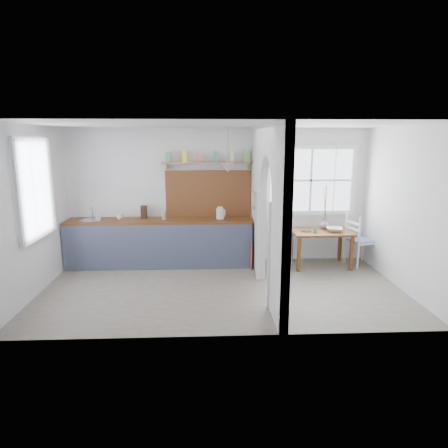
{
  "coord_description": "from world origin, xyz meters",
  "views": [
    {
      "loc": [
        -0.25,
        -6.14,
        2.38
      ],
      "look_at": [
        0.04,
        0.32,
        1.01
      ],
      "focal_mm": 32.0,
      "sensor_mm": 36.0,
      "label": 1
    }
  ],
  "objects_px": {
    "chair_left": "(280,244)",
    "vase": "(325,224)",
    "kettle": "(220,213)",
    "chair_right": "(361,240)",
    "dining_table": "(320,248)"
  },
  "relations": [
    {
      "from": "kettle",
      "to": "dining_table",
      "type": "bearing_deg",
      "value": -30.14
    },
    {
      "from": "dining_table",
      "to": "chair_right",
      "type": "relative_size",
      "value": 1.11
    },
    {
      "from": "chair_right",
      "to": "vase",
      "type": "xyz_separation_m",
      "value": [
        -0.69,
        0.15,
        0.28
      ]
    },
    {
      "from": "chair_left",
      "to": "vase",
      "type": "xyz_separation_m",
      "value": [
        0.89,
        0.18,
        0.33
      ]
    },
    {
      "from": "dining_table",
      "to": "vase",
      "type": "relative_size",
      "value": 6.1
    },
    {
      "from": "chair_left",
      "to": "chair_right",
      "type": "height_order",
      "value": "chair_right"
    },
    {
      "from": "dining_table",
      "to": "chair_left",
      "type": "distance_m",
      "value": 0.79
    },
    {
      "from": "chair_left",
      "to": "vase",
      "type": "distance_m",
      "value": 0.97
    },
    {
      "from": "kettle",
      "to": "vase",
      "type": "distance_m",
      "value": 2.03
    },
    {
      "from": "chair_right",
      "to": "dining_table",
      "type": "bearing_deg",
      "value": 77.12
    },
    {
      "from": "chair_left",
      "to": "chair_right",
      "type": "bearing_deg",
      "value": 113.42
    },
    {
      "from": "dining_table",
      "to": "kettle",
      "type": "xyz_separation_m",
      "value": [
        -1.91,
        0.2,
        0.67
      ]
    },
    {
      "from": "chair_left",
      "to": "chair_right",
      "type": "xyz_separation_m",
      "value": [
        1.58,
        0.04,
        0.05
      ]
    },
    {
      "from": "chair_left",
      "to": "kettle",
      "type": "height_order",
      "value": "kettle"
    },
    {
      "from": "vase",
      "to": "dining_table",
      "type": "bearing_deg",
      "value": -122.13
    }
  ]
}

